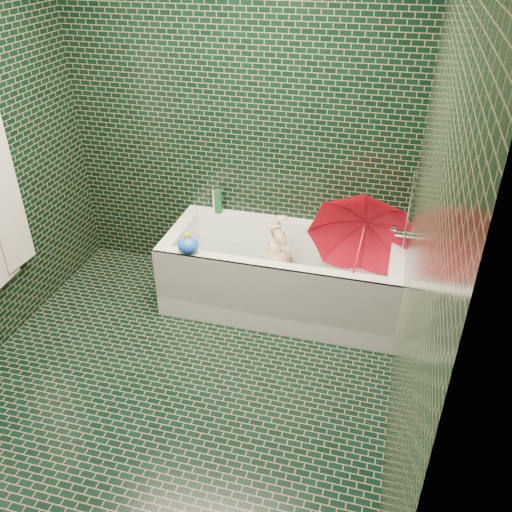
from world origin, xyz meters
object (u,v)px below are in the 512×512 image
(rubber_duck, at_px, (374,225))
(umbrella, at_px, (359,249))
(child, at_px, (282,271))
(bathtub, at_px, (282,282))
(bath_toy, at_px, (188,245))

(rubber_duck, bearing_deg, umbrella, -81.03)
(child, relative_size, rubber_duck, 7.43)
(umbrella, relative_size, rubber_duck, 6.64)
(umbrella, height_order, rubber_duck, umbrella)
(rubber_duck, bearing_deg, child, -129.72)
(bathtub, bearing_deg, child, -89.19)
(umbrella, bearing_deg, child, -175.03)
(bathtub, xyz_separation_m, umbrella, (0.54, -0.04, 0.38))
(rubber_duck, relative_size, bath_toy, 0.67)
(child, height_order, bath_toy, bath_toy)
(rubber_duck, height_order, bath_toy, bath_toy)
(child, distance_m, bath_toy, 0.73)
(child, bearing_deg, umbrella, 98.67)
(child, xyz_separation_m, bath_toy, (-0.59, -0.30, 0.31))
(bathtub, bearing_deg, rubber_duck, 30.44)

